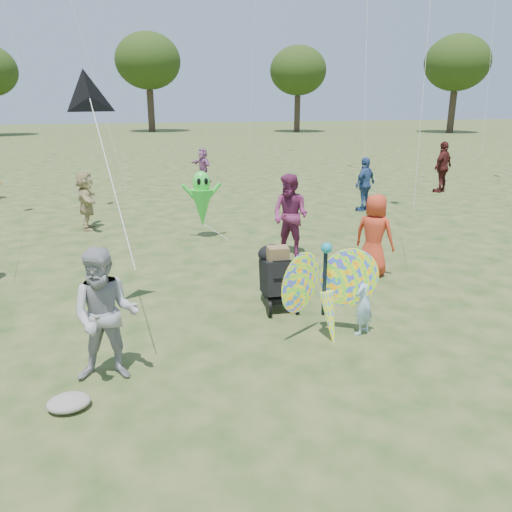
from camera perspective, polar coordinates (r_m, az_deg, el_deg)
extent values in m
plane|color=#51592B|center=(6.94, 4.99, -12.18)|extent=(160.00, 160.00, 0.00)
imported|color=#AFD8F7|center=(7.70, 12.21, -5.09)|extent=(0.46, 0.41, 1.05)
imported|color=#9C9BA0|center=(6.48, -16.80, -6.54)|extent=(0.95, 0.80, 1.74)
ellipsoid|color=gray|center=(6.38, -20.62, -15.40)|extent=(0.49, 0.40, 0.16)
imported|color=red|center=(10.33, 13.37, 2.36)|extent=(0.93, 0.96, 1.66)
imported|color=#315088|center=(16.52, 12.34, 8.02)|extent=(1.08, 0.88, 1.72)
imported|color=tan|center=(14.50, -18.83, 6.01)|extent=(0.54, 1.50, 1.60)
imported|color=#762752|center=(11.32, 3.93, 4.64)|extent=(1.12, 1.15, 1.87)
imported|color=#4B1A19|center=(20.84, 20.56, 9.51)|extent=(1.23, 0.95, 1.95)
imported|color=#9D598E|center=(22.43, -6.10, 10.33)|extent=(0.92, 1.40, 1.45)
cube|color=black|center=(8.50, 2.37, -2.36)|extent=(0.53, 0.90, 0.71)
cube|color=black|center=(8.62, 2.34, -4.43)|extent=(0.47, 0.72, 0.10)
ellipsoid|color=black|center=(8.62, 1.89, 0.24)|extent=(0.51, 0.45, 0.33)
cylinder|color=black|center=(8.27, 1.48, -5.91)|extent=(0.08, 0.30, 0.30)
cylinder|color=black|center=(8.41, 4.63, -5.55)|extent=(0.08, 0.30, 0.30)
cylinder|color=black|center=(9.06, 1.47, -4.06)|extent=(0.07, 0.22, 0.22)
cylinder|color=black|center=(7.93, 3.46, -0.56)|extent=(0.44, 0.07, 0.03)
cube|color=olive|center=(8.33, 2.51, 0.18)|extent=(0.36, 0.31, 0.26)
ellipsoid|color=red|center=(7.24, 5.13, -3.09)|extent=(0.98, 0.71, 1.24)
ellipsoid|color=red|center=(7.53, 10.57, -2.52)|extent=(0.98, 0.71, 1.24)
cylinder|color=black|center=(7.41, 7.83, -3.12)|extent=(0.06, 0.06, 1.00)
cone|color=red|center=(7.49, 8.53, -7.42)|extent=(0.36, 0.49, 0.93)
sphere|color=teal|center=(7.22, 8.07, 0.93)|extent=(0.16, 0.16, 0.16)
cone|color=black|center=(7.88, -18.52, 16.87)|extent=(0.89, 0.62, 0.81)
cylinder|color=silver|center=(7.04, -16.27, 8.64)|extent=(0.44, 1.83, 2.08)
cone|color=#36E93F|center=(12.87, -6.17, 5.50)|extent=(0.56, 0.56, 0.95)
ellipsoid|color=#36E93F|center=(12.75, -6.27, 8.36)|extent=(0.44, 0.39, 0.57)
ellipsoid|color=black|center=(12.55, -6.55, 8.44)|extent=(0.10, 0.05, 0.17)
ellipsoid|color=black|center=(12.58, -5.73, 8.49)|extent=(0.10, 0.05, 0.17)
cylinder|color=#36E93F|center=(12.75, -7.57, 7.17)|extent=(0.43, 0.10, 0.49)
cylinder|color=#36E93F|center=(12.84, -4.90, 7.33)|extent=(0.43, 0.10, 0.49)
cylinder|color=silver|center=(12.86, -4.62, 2.80)|extent=(0.61, 0.41, 0.41)
cylinder|color=#3A2D21|center=(60.80, -11.91, 15.91)|extent=(0.77, 0.77, 4.62)
ellipsoid|color=#2B4214|center=(60.94, -12.24, 20.97)|extent=(7.26, 7.26, 6.17)
cylinder|color=#3A2D21|center=(59.20, 4.72, 15.87)|extent=(0.66, 0.67, 3.99)
ellipsoid|color=#2B4214|center=(59.28, 4.84, 20.37)|extent=(6.27, 6.27, 5.33)
cylinder|color=#3A2D21|center=(61.43, 21.46, 15.03)|extent=(0.73, 0.73, 4.41)
ellipsoid|color=#2B4214|center=(61.55, 22.01, 19.80)|extent=(6.93, 6.93, 5.89)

